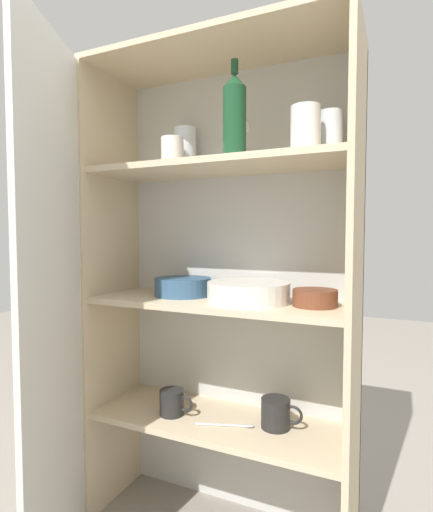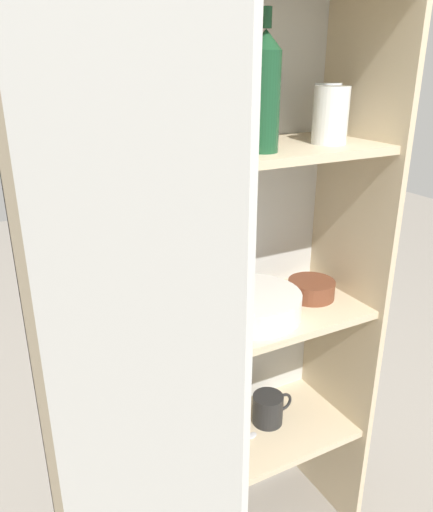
# 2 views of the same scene
# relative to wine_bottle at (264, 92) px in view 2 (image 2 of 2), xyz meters

# --- Properties ---
(cupboard_back_panel) EXTENTS (0.86, 0.02, 1.54)m
(cupboard_back_panel) POSITION_rel_wine_bottle_xyz_m (-0.08, 0.22, -0.56)
(cupboard_back_panel) COLOR silver
(cupboard_back_panel) RESTS_ON ground_plane
(cupboard_side_left) EXTENTS (0.02, 0.33, 1.54)m
(cupboard_side_left) POSITION_rel_wine_bottle_xyz_m (-0.50, 0.06, -0.56)
(cupboard_side_left) COLOR #CCB793
(cupboard_side_left) RESTS_ON ground_plane
(cupboard_side_right) EXTENTS (0.02, 0.33, 1.54)m
(cupboard_side_right) POSITION_rel_wine_bottle_xyz_m (0.34, 0.06, -0.56)
(cupboard_side_right) COLOR #CCB793
(cupboard_side_right) RESTS_ON ground_plane
(shelf_board_lower) EXTENTS (0.82, 0.29, 0.02)m
(shelf_board_lower) POSITION_rel_wine_bottle_xyz_m (-0.08, 0.06, -0.96)
(shelf_board_lower) COLOR beige
(shelf_board_middle) EXTENTS (0.82, 0.29, 0.02)m
(shelf_board_middle) POSITION_rel_wine_bottle_xyz_m (-0.08, 0.06, -0.57)
(shelf_board_middle) COLOR beige
(shelf_board_upper) EXTENTS (0.82, 0.29, 0.02)m
(shelf_board_upper) POSITION_rel_wine_bottle_xyz_m (-0.08, 0.06, -0.13)
(shelf_board_upper) COLOR beige
(cupboard_door) EXTENTS (0.20, 0.39, 1.54)m
(cupboard_door) POSITION_rel_wine_bottle_xyz_m (-0.42, -0.29, -0.56)
(cupboard_door) COLOR silver
(cupboard_door) RESTS_ON ground_plane
(tumbler_glass_0) EXTENTS (0.08, 0.08, 0.13)m
(tumbler_glass_0) POSITION_rel_wine_bottle_xyz_m (0.20, 0.02, -0.06)
(tumbler_glass_0) COLOR white
(tumbler_glass_0) RESTS_ON shelf_board_upper
(tumbler_glass_1) EXTENTS (0.08, 0.08, 0.15)m
(tumbler_glass_1) POSITION_rel_wine_bottle_xyz_m (-0.25, 0.15, -0.05)
(tumbler_glass_1) COLOR white
(tumbler_glass_1) RESTS_ON shelf_board_upper
(tumbler_glass_2) EXTENTS (0.07, 0.07, 0.13)m
(tumbler_glass_2) POSITION_rel_wine_bottle_xyz_m (0.26, 0.11, -0.06)
(tumbler_glass_2) COLOR white
(tumbler_glass_2) RESTS_ON shelf_board_upper
(tumbler_glass_3) EXTENTS (0.07, 0.07, 0.10)m
(tumbler_glass_3) POSITION_rel_wine_bottle_xyz_m (-0.24, 0.05, -0.08)
(tumbler_glass_3) COLOR silver
(tumbler_glass_3) RESTS_ON shelf_board_upper
(wine_glass_0) EXTENTS (0.08, 0.08, 0.15)m
(wine_glass_0) POSITION_rel_wine_bottle_xyz_m (-0.03, 0.10, -0.01)
(wine_glass_0) COLOR silver
(wine_glass_0) RESTS_ON shelf_board_upper
(wine_bottle) EXTENTS (0.07, 0.07, 0.28)m
(wine_bottle) POSITION_rel_wine_bottle_xyz_m (0.00, 0.00, 0.00)
(wine_bottle) COLOR #194728
(wine_bottle) RESTS_ON shelf_board_upper
(plate_stack_white) EXTENTS (0.26, 0.26, 0.06)m
(plate_stack_white) POSITION_rel_wine_bottle_xyz_m (0.02, 0.06, -0.53)
(plate_stack_white) COLOR silver
(plate_stack_white) RESTS_ON shelf_board_middle
(mixing_bowl_large) EXTENTS (0.19, 0.19, 0.06)m
(mixing_bowl_large) POSITION_rel_wine_bottle_xyz_m (-0.23, 0.09, -0.52)
(mixing_bowl_large) COLOR #33567A
(mixing_bowl_large) RESTS_ON shelf_board_middle
(serving_bowl_small) EXTENTS (0.13, 0.13, 0.05)m
(serving_bowl_small) POSITION_rel_wine_bottle_xyz_m (0.23, 0.07, -0.53)
(serving_bowl_small) COLOR brown
(serving_bowl_small) RESTS_ON shelf_board_middle
(coffee_mug_primary) EXTENTS (0.12, 0.08, 0.08)m
(coffee_mug_primary) POSITION_rel_wine_bottle_xyz_m (-0.23, 0.03, -0.91)
(coffee_mug_primary) COLOR black
(coffee_mug_primary) RESTS_ON shelf_board_lower
(coffee_mug_extra_1) EXTENTS (0.13, 0.09, 0.09)m
(coffee_mug_extra_1) POSITION_rel_wine_bottle_xyz_m (0.11, 0.09, -0.91)
(coffee_mug_extra_1) COLOR black
(coffee_mug_extra_1) RESTS_ON shelf_board_lower
(serving_spoon) EXTENTS (0.18, 0.07, 0.01)m
(serving_spoon) POSITION_rel_wine_bottle_xyz_m (-0.03, 0.03, -0.95)
(serving_spoon) COLOR silver
(serving_spoon) RESTS_ON shelf_board_lower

